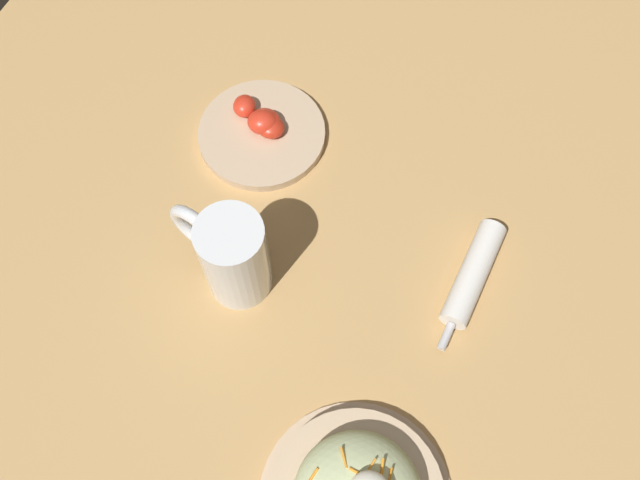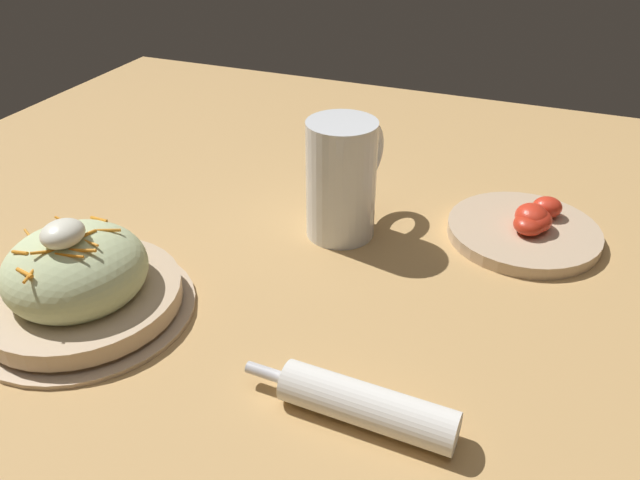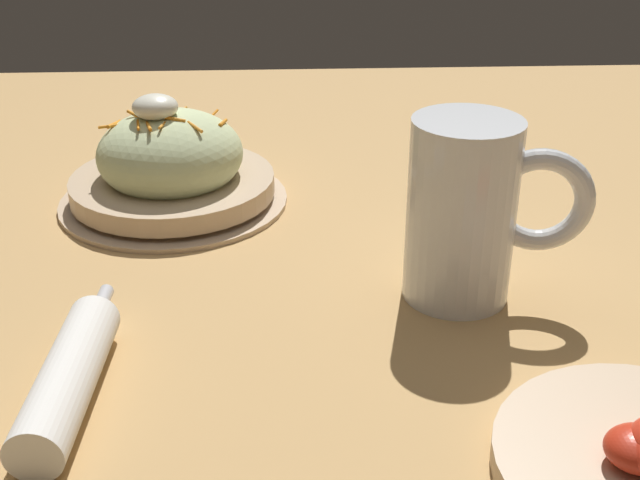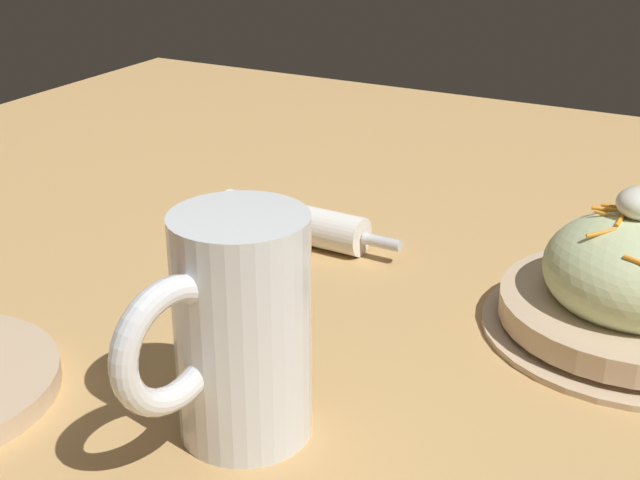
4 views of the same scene
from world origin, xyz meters
The scene contains 4 objects.
ground_plane centered at (0.00, 0.00, 0.00)m, with size 1.43×1.43×0.00m, color tan.
beer_mug centered at (0.16, 0.03, 0.07)m, with size 0.14×0.08×0.14m.
napkin_roll centered at (-0.12, -0.09, 0.02)m, with size 0.04×0.19×0.04m.
tomato_plate centered at (0.23, -0.18, 0.01)m, with size 0.18×0.18×0.05m.
Camera 1 is at (-0.08, 0.30, 0.86)m, focal length 39.52 mm.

